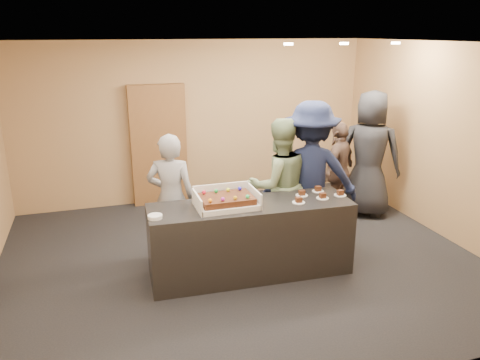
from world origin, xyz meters
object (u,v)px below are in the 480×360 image
Objects in this scene: plate_stack at (155,217)px; person_sage_man at (278,185)px; person_server_grey at (171,198)px; storage_cabinet at (159,146)px; sheet_cake at (226,199)px; person_navy_man at (310,175)px; cake_box at (226,202)px; serving_counter at (251,239)px; person_brown_extra at (338,171)px; person_dark_suit at (369,154)px.

plate_stack is 0.09× the size of person_sage_man.
storage_cabinet is at bearing -75.16° from person_server_grey.
person_navy_man is at bearing 23.34° from sheet_cake.
person_sage_man is at bearing 21.55° from plate_stack.
cake_box is 0.06m from sheet_cake.
person_brown_extra is at bearing 37.58° from serving_counter.
person_server_grey is 1.08× the size of person_brown_extra.
sheet_cake is 0.30× the size of person_dark_suit.
person_server_grey is (-0.82, 0.68, 0.38)m from serving_counter.
person_dark_suit is at bearing 21.58° from plate_stack.
person_brown_extra is at bearing 30.52° from cake_box.
storage_cabinet reaches higher than cake_box.
cake_box is at bearing 89.05° from sheet_cake.
person_navy_man is at bearing 4.42° from person_brown_extra.
plate_stack is at bearing -11.42° from person_brown_extra.
storage_cabinet is 2.55m from person_sage_man.
person_server_grey reaches higher than person_brown_extra.
sheet_cake is 1.45m from person_navy_man.
person_sage_man is 0.47m from person_navy_man.
serving_counter is at bearing 66.72° from person_dark_suit.
person_dark_suit is (3.06, -1.51, -0.01)m from storage_cabinet.
person_sage_man reaches higher than serving_counter.
storage_cabinet is 1.01× the size of person_dark_suit.
person_navy_man is (1.33, 0.58, -0.01)m from sheet_cake.
person_server_grey is 1.41m from person_sage_man.
sheet_cake is 3.80× the size of plate_stack.
storage_cabinet is 1.32× the size of person_brown_extra.
storage_cabinet reaches higher than person_server_grey.
person_navy_man is (1.70, -2.22, -0.02)m from storage_cabinet.
person_server_grey reaches higher than sheet_cake.
person_sage_man reaches higher than cake_box.
plate_stack is 0.08× the size of person_dark_suit.
storage_cabinet is at bearing 80.95° from plate_stack.
sheet_cake is 0.34× the size of person_sage_man.
storage_cabinet is at bearing 97.58° from cake_box.
person_server_grey is at bearing 49.10° from person_dark_suit.
plate_stack is at bearing 59.98° from person_dark_suit.
person_server_grey is at bearing -94.27° from storage_cabinet.
person_dark_suit is (2.40, 1.29, 0.54)m from serving_counter.
person_navy_man is 1.30× the size of person_brown_extra.
person_sage_man is at bearing -60.75° from storage_cabinet.
cake_box is 0.35× the size of person_dark_suit.
person_brown_extra is at bearing -152.14° from person_sage_man.
person_server_grey is 1.87m from person_navy_man.
sheet_cake is 2.56m from person_brown_extra.
person_navy_man reaches higher than person_server_grey.
serving_counter is 1.57× the size of person_brown_extra.
person_server_grey is (-0.53, 0.66, -0.12)m from cake_box.
cake_box is 1.04m from person_sage_man.
cake_box is 0.36× the size of person_navy_man.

